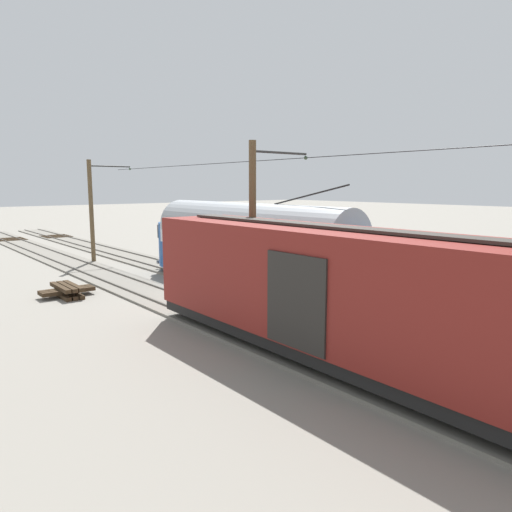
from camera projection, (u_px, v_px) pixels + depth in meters
ground_plane at (208, 294)px, 22.45m from camera, size 220.00×220.00×0.00m
track_streetcar_siding at (239, 286)px, 24.00m from camera, size 2.80×80.00×0.18m
track_adjacent_siding at (166, 299)px, 21.37m from camera, size 2.80×80.00×0.18m
vintage_streetcar at (248, 245)px, 23.14m from camera, size 2.65×15.64×5.02m
coach_adjacent at (333, 291)px, 13.45m from camera, size 2.96×14.70×3.85m
catenary_pole_foreground at (93, 209)px, 31.32m from camera, size 3.06×0.28×6.83m
catenary_pole_mid_near at (254, 226)px, 18.24m from camera, size 3.06×0.28×6.83m
overhead_wire_run at (292, 158)px, 20.11m from camera, size 2.86×38.16×0.18m
switch_stand at (176, 253)px, 31.50m from camera, size 0.50×0.30×1.24m
spare_tie_stack at (67, 291)px, 22.07m from camera, size 2.40×2.40×0.54m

